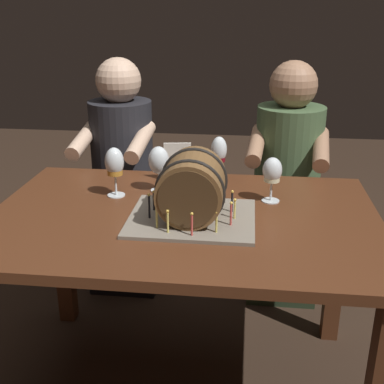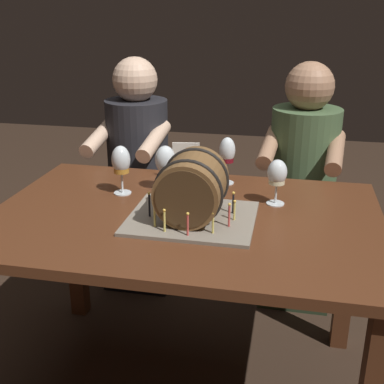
{
  "view_description": "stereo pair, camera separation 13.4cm",
  "coord_description": "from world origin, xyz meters",
  "px_view_note": "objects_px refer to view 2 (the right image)",
  "views": [
    {
      "loc": [
        0.21,
        -1.55,
        1.43
      ],
      "look_at": [
        0.04,
        -0.04,
        0.84
      ],
      "focal_mm": 46.14,
      "sensor_mm": 36.0,
      "label": 1
    },
    {
      "loc": [
        0.34,
        -1.53,
        1.43
      ],
      "look_at": [
        0.04,
        -0.04,
        0.84
      ],
      "focal_mm": 46.14,
      "sensor_mm": 36.0,
      "label": 2
    }
  ],
  "objects_px": {
    "wine_glass_white": "(277,175)",
    "wine_glass_red": "(227,153)",
    "person_seated_left": "(139,187)",
    "person_seated_right": "(300,198)",
    "dining_table": "(185,242)",
    "wine_glass_amber": "(121,162)",
    "barrel_cake": "(192,191)",
    "menu_card": "(186,162)",
    "wine_glass_empty": "(165,160)"
  },
  "relations": [
    {
      "from": "wine_glass_white",
      "to": "menu_card",
      "type": "height_order",
      "value": "wine_glass_white"
    },
    {
      "from": "wine_glass_amber",
      "to": "person_seated_left",
      "type": "relative_size",
      "value": 0.16
    },
    {
      "from": "dining_table",
      "to": "wine_glass_empty",
      "type": "distance_m",
      "value": 0.34
    },
    {
      "from": "wine_glass_amber",
      "to": "wine_glass_red",
      "type": "bearing_deg",
      "value": 27.44
    },
    {
      "from": "dining_table",
      "to": "wine_glass_red",
      "type": "bearing_deg",
      "value": 73.87
    },
    {
      "from": "wine_glass_empty",
      "to": "person_seated_left",
      "type": "distance_m",
      "value": 0.68
    },
    {
      "from": "barrel_cake",
      "to": "menu_card",
      "type": "bearing_deg",
      "value": 105.23
    },
    {
      "from": "menu_card",
      "to": "barrel_cake",
      "type": "bearing_deg",
      "value": -83.68
    },
    {
      "from": "dining_table",
      "to": "wine_glass_white",
      "type": "relative_size",
      "value": 8.03
    },
    {
      "from": "wine_glass_amber",
      "to": "wine_glass_white",
      "type": "height_order",
      "value": "wine_glass_amber"
    },
    {
      "from": "wine_glass_empty",
      "to": "wine_glass_red",
      "type": "height_order",
      "value": "wine_glass_red"
    },
    {
      "from": "wine_glass_white",
      "to": "menu_card",
      "type": "relative_size",
      "value": 1.05
    },
    {
      "from": "barrel_cake",
      "to": "wine_glass_white",
      "type": "relative_size",
      "value": 2.51
    },
    {
      "from": "wine_glass_empty",
      "to": "person_seated_right",
      "type": "bearing_deg",
      "value": 45.01
    },
    {
      "from": "wine_glass_amber",
      "to": "menu_card",
      "type": "xyz_separation_m",
      "value": [
        0.21,
        0.2,
        -0.05
      ]
    },
    {
      "from": "dining_table",
      "to": "wine_glass_empty",
      "type": "xyz_separation_m",
      "value": [
        -0.12,
        0.22,
        0.23
      ]
    },
    {
      "from": "dining_table",
      "to": "person_seated_right",
      "type": "bearing_deg",
      "value": 61.43
    },
    {
      "from": "wine_glass_white",
      "to": "person_seated_right",
      "type": "height_order",
      "value": "person_seated_right"
    },
    {
      "from": "wine_glass_amber",
      "to": "wine_glass_white",
      "type": "relative_size",
      "value": 1.12
    },
    {
      "from": "dining_table",
      "to": "wine_glass_empty",
      "type": "height_order",
      "value": "wine_glass_empty"
    },
    {
      "from": "wine_glass_white",
      "to": "person_seated_right",
      "type": "distance_m",
      "value": 0.67
    },
    {
      "from": "person_seated_right",
      "to": "wine_glass_white",
      "type": "bearing_deg",
      "value": -99.9
    },
    {
      "from": "menu_card",
      "to": "person_seated_left",
      "type": "relative_size",
      "value": 0.13
    },
    {
      "from": "wine_glass_amber",
      "to": "wine_glass_empty",
      "type": "bearing_deg",
      "value": 24.79
    },
    {
      "from": "wine_glass_white",
      "to": "person_seated_right",
      "type": "bearing_deg",
      "value": 80.1
    },
    {
      "from": "dining_table",
      "to": "wine_glass_white",
      "type": "height_order",
      "value": "wine_glass_white"
    },
    {
      "from": "wine_glass_empty",
      "to": "person_seated_right",
      "type": "distance_m",
      "value": 0.81
    },
    {
      "from": "wine_glass_red",
      "to": "wine_glass_white",
      "type": "bearing_deg",
      "value": -41.73
    },
    {
      "from": "wine_glass_red",
      "to": "person_seated_left",
      "type": "xyz_separation_m",
      "value": [
        -0.51,
        0.4,
        -0.33
      ]
    },
    {
      "from": "menu_card",
      "to": "person_seated_right",
      "type": "xyz_separation_m",
      "value": [
        0.47,
        0.4,
        -0.28
      ]
    },
    {
      "from": "wine_glass_white",
      "to": "wine_glass_red",
      "type": "height_order",
      "value": "wine_glass_red"
    },
    {
      "from": "wine_glass_red",
      "to": "dining_table",
      "type": "bearing_deg",
      "value": -106.13
    },
    {
      "from": "wine_glass_red",
      "to": "person_seated_right",
      "type": "xyz_separation_m",
      "value": [
        0.31,
        0.41,
        -0.33
      ]
    },
    {
      "from": "wine_glass_red",
      "to": "menu_card",
      "type": "bearing_deg",
      "value": 179.44
    },
    {
      "from": "dining_table",
      "to": "barrel_cake",
      "type": "relative_size",
      "value": 3.2
    },
    {
      "from": "barrel_cake",
      "to": "wine_glass_red",
      "type": "distance_m",
      "value": 0.39
    },
    {
      "from": "wine_glass_white",
      "to": "wine_glass_red",
      "type": "relative_size",
      "value": 0.88
    },
    {
      "from": "person_seated_left",
      "to": "person_seated_right",
      "type": "relative_size",
      "value": 1.0
    },
    {
      "from": "wine_glass_amber",
      "to": "wine_glass_red",
      "type": "xyz_separation_m",
      "value": [
        0.37,
        0.19,
        0.0
      ]
    },
    {
      "from": "wine_glass_empty",
      "to": "barrel_cake",
      "type": "bearing_deg",
      "value": -58.51
    },
    {
      "from": "person_seated_left",
      "to": "person_seated_right",
      "type": "distance_m",
      "value": 0.81
    },
    {
      "from": "wine_glass_amber",
      "to": "person_seated_left",
      "type": "bearing_deg",
      "value": 102.35
    },
    {
      "from": "wine_glass_amber",
      "to": "person_seated_right",
      "type": "xyz_separation_m",
      "value": [
        0.68,
        0.6,
        -0.32
      ]
    },
    {
      "from": "wine_glass_empty",
      "to": "wine_glass_red",
      "type": "xyz_separation_m",
      "value": [
        0.22,
        0.12,
        0.01
      ]
    },
    {
      "from": "barrel_cake",
      "to": "person_seated_right",
      "type": "height_order",
      "value": "person_seated_right"
    },
    {
      "from": "barrel_cake",
      "to": "wine_glass_red",
      "type": "relative_size",
      "value": 2.2
    },
    {
      "from": "wine_glass_amber",
      "to": "menu_card",
      "type": "distance_m",
      "value": 0.29
    },
    {
      "from": "wine_glass_amber",
      "to": "barrel_cake",
      "type": "bearing_deg",
      "value": -31.03
    },
    {
      "from": "barrel_cake",
      "to": "person_seated_right",
      "type": "relative_size",
      "value": 0.35
    },
    {
      "from": "wine_glass_empty",
      "to": "person_seated_left",
      "type": "bearing_deg",
      "value": 118.28
    }
  ]
}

